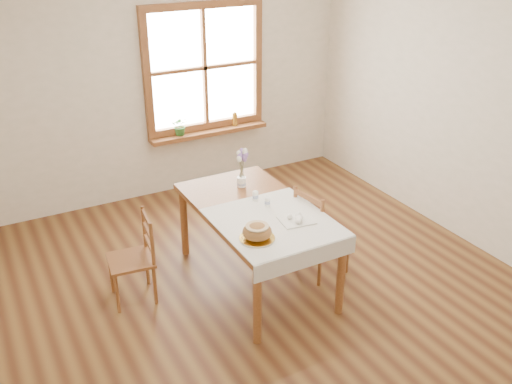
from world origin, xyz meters
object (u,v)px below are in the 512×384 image
(chair_right, at_px, (322,230))
(dining_table, at_px, (256,216))
(chair_left, at_px, (130,259))
(bread_plate, at_px, (257,238))
(flower_vase, at_px, (242,183))

(chair_right, bearing_deg, dining_table, 67.99)
(chair_left, relative_size, bread_plate, 2.97)
(dining_table, distance_m, bread_plate, 0.56)
(bread_plate, relative_size, flower_vase, 2.92)
(chair_left, bearing_deg, flower_vase, 104.15)
(dining_table, bearing_deg, chair_left, 165.38)
(chair_left, relative_size, chair_right, 0.92)
(dining_table, height_order, bread_plate, bread_plate)
(chair_right, relative_size, flower_vase, 9.46)
(chair_right, distance_m, bread_plate, 0.99)
(dining_table, bearing_deg, flower_vase, 79.44)
(chair_left, relative_size, flower_vase, 8.66)
(bread_plate, bearing_deg, dining_table, 62.42)
(dining_table, height_order, chair_left, chair_left)
(bread_plate, xyz_separation_m, flower_vase, (0.33, 0.92, 0.03))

